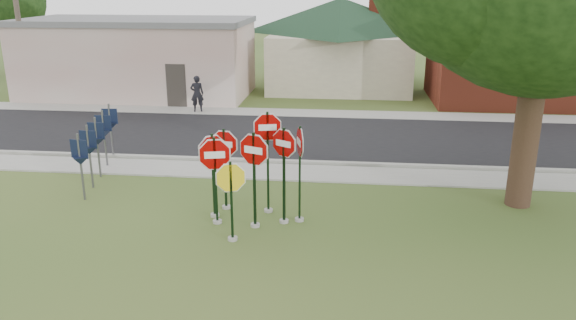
# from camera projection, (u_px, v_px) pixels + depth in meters

# --- Properties ---
(ground) EXTENTS (120.00, 120.00, 0.00)m
(ground) POSITION_uv_depth(u_px,v_px,m) (236.00, 246.00, 13.55)
(ground) COLOR #36531F
(ground) RESTS_ON ground
(sidewalk_near) EXTENTS (60.00, 1.60, 0.06)m
(sidewalk_near) POSITION_uv_depth(u_px,v_px,m) (268.00, 172.00, 18.75)
(sidewalk_near) COLOR gray
(sidewalk_near) RESTS_ON ground
(road) EXTENTS (60.00, 7.00, 0.04)m
(road) POSITION_uv_depth(u_px,v_px,m) (284.00, 137.00, 23.01)
(road) COLOR black
(road) RESTS_ON ground
(sidewalk_far) EXTENTS (60.00, 1.60, 0.06)m
(sidewalk_far) POSITION_uv_depth(u_px,v_px,m) (294.00, 113.00, 27.08)
(sidewalk_far) COLOR gray
(sidewalk_far) RESTS_ON ground
(curb) EXTENTS (60.00, 0.20, 0.14)m
(curb) POSITION_uv_depth(u_px,v_px,m) (272.00, 161.00, 19.68)
(curb) COLOR gray
(curb) RESTS_ON ground
(stop_sign_center) EXTENTS (1.06, 0.43, 2.65)m
(stop_sign_center) POSITION_uv_depth(u_px,v_px,m) (254.00, 166.00, 14.13)
(stop_sign_center) COLOR gray
(stop_sign_center) RESTS_ON ground
(stop_sign_yellow) EXTENTS (0.96, 0.33, 2.14)m
(stop_sign_yellow) POSITION_uv_depth(u_px,v_px,m) (231.00, 192.00, 13.49)
(stop_sign_yellow) COLOR gray
(stop_sign_yellow) RESTS_ON ground
(stop_sign_left) EXTENTS (1.11, 0.30, 2.46)m
(stop_sign_left) POSITION_uv_depth(u_px,v_px,m) (215.00, 168.00, 14.39)
(stop_sign_left) COLOR gray
(stop_sign_left) RESTS_ON ground
(stop_sign_right) EXTENTS (0.87, 0.55, 2.70)m
(stop_sign_right) POSITION_uv_depth(u_px,v_px,m) (284.00, 163.00, 14.37)
(stop_sign_right) COLOR gray
(stop_sign_right) RESTS_ON ground
(stop_sign_back_right) EXTENTS (1.02, 0.26, 2.94)m
(stop_sign_back_right) POSITION_uv_depth(u_px,v_px,m) (268.00, 148.00, 15.02)
(stop_sign_back_right) COLOR gray
(stop_sign_back_right) RESTS_ON ground
(stop_sign_back_left) EXTENTS (1.04, 0.24, 2.41)m
(stop_sign_back_left) POSITION_uv_depth(u_px,v_px,m) (225.00, 158.00, 15.36)
(stop_sign_back_left) COLOR gray
(stop_sign_back_left) RESTS_ON ground
(stop_sign_far_right) EXTENTS (0.29, 1.02, 2.72)m
(stop_sign_far_right) POSITION_uv_depth(u_px,v_px,m) (300.00, 160.00, 14.47)
(stop_sign_far_right) COLOR gray
(stop_sign_far_right) RESTS_ON ground
(stop_sign_far_left) EXTENTS (0.85, 0.70, 2.44)m
(stop_sign_far_left) POSITION_uv_depth(u_px,v_px,m) (213.00, 164.00, 14.82)
(stop_sign_far_left) COLOR gray
(stop_sign_far_left) RESTS_ON ground
(route_sign_row) EXTENTS (1.43, 4.63, 2.00)m
(route_sign_row) POSITION_uv_depth(u_px,v_px,m) (97.00, 141.00, 18.00)
(route_sign_row) COLOR #59595E
(route_sign_row) RESTS_ON ground
(building_stucco) EXTENTS (12.20, 6.20, 4.20)m
(building_stucco) POSITION_uv_depth(u_px,v_px,m) (138.00, 57.00, 30.87)
(building_stucco) COLOR silver
(building_stucco) RESTS_ON ground
(building_house) EXTENTS (11.60, 11.60, 6.20)m
(building_house) POSITION_uv_depth(u_px,v_px,m) (341.00, 25.00, 33.06)
(building_house) COLOR beige
(building_house) RESTS_ON ground
(building_brick) EXTENTS (10.20, 6.20, 4.75)m
(building_brick) POSITION_uv_depth(u_px,v_px,m) (532.00, 56.00, 29.09)
(building_brick) COLOR maroon
(building_brick) RESTS_ON ground
(utility_pole_near) EXTENTS (2.20, 0.26, 9.50)m
(utility_pole_near) POSITION_uv_depth(u_px,v_px,m) (16.00, 5.00, 27.88)
(utility_pole_near) COLOR #473B2F
(utility_pole_near) RESTS_ON ground
(bg_tree_left) EXTENTS (4.90, 4.90, 7.35)m
(bg_tree_left) POSITION_uv_depth(u_px,v_px,m) (6.00, 1.00, 36.86)
(bg_tree_left) COLOR black
(bg_tree_left) RESTS_ON ground
(pedestrian) EXTENTS (0.72, 0.56, 1.75)m
(pedestrian) POSITION_uv_depth(u_px,v_px,m) (197.00, 94.00, 27.04)
(pedestrian) COLOR black
(pedestrian) RESTS_ON sidewalk_far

